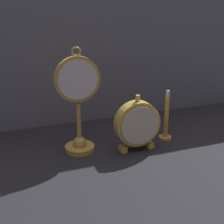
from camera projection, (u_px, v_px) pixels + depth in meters
The scene contains 5 objects.
ground_plane at pixel (121, 156), 0.98m from camera, with size 4.00×4.00×0.00m, color #232328.
fabric_backdrop_drape at pixel (89, 36), 1.15m from camera, with size 1.78×0.01×0.66m, color slate.
pocket_watch_on_stand at pixel (78, 105), 0.96m from camera, with size 0.14×0.10×0.33m.
mantel_clock_silver at pixel (137, 124), 0.98m from camera, with size 0.15×0.04×0.18m.
brass_candlestick at pixel (166, 123), 1.07m from camera, with size 0.04×0.04×0.18m.
Camera 1 is at (-0.32, -0.81, 0.46)m, focal length 50.00 mm.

